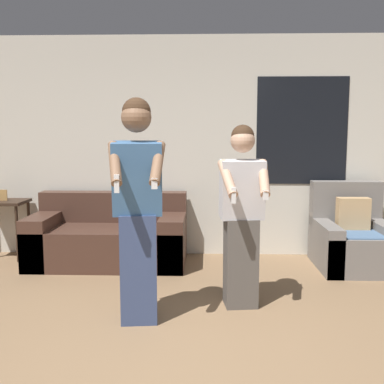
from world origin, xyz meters
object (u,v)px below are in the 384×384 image
side_table (2,209)px  couch (109,239)px  person_right (242,215)px  person_left (138,208)px  armchair (352,240)px

side_table → couch: bearing=-8.1°
side_table → person_right: (2.79, -1.47, 0.21)m
person_right → person_left: bearing=-156.9°
couch → person_left: person_left is taller
armchair → side_table: bearing=176.5°
couch → armchair: size_ratio=1.87×
armchair → person_left: 2.79m
person_right → armchair: bearing=41.8°
armchair → person_right: bearing=-138.2°
couch → person_right: bearing=-41.6°
side_table → person_right: bearing=-27.9°
armchair → person_left: size_ratio=0.53×
couch → armchair: armchair is taller
couch → person_left: 1.86m
armchair → person_right: size_ratio=0.60×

